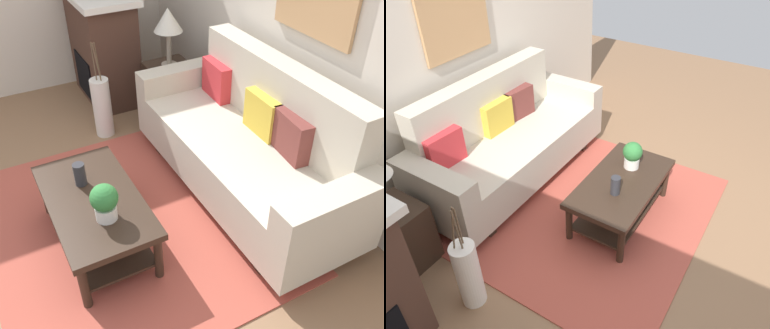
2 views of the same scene
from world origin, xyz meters
TOP-DOWN VIEW (x-y plane):
  - ground_plane at (0.00, 0.00)m, footprint 9.22×9.22m
  - wall_back at (0.00, 2.04)m, footprint 5.22×0.10m
  - area_rug at (0.00, 0.50)m, footprint 2.32×2.08m
  - couch at (0.06, 1.50)m, footprint 2.20×0.84m
  - throw_pillow_crimson at (-0.62, 1.63)m, footprint 0.37×0.14m
  - throw_pillow_mustard at (0.06, 1.63)m, footprint 0.36×0.13m
  - throw_pillow_maroon at (0.40, 1.63)m, footprint 0.37×0.16m
  - coffee_table at (0.08, 0.23)m, footprint 1.10×0.60m
  - tabletop_vase at (-0.10, 0.20)m, footprint 0.08×0.08m
  - potted_plant_tabletop at (0.32, 0.24)m, footprint 0.18×0.18m
  - side_table at (-1.34, 1.51)m, footprint 0.44×0.44m
  - floor_vase at (-1.31, 0.76)m, footprint 0.18×0.18m
  - floor_vase_branch_a at (-1.29, 0.76)m, footprint 0.04×0.04m
  - floor_vase_branch_b at (-1.32, 0.77)m, footprint 0.05×0.04m
  - floor_vase_branch_c at (-1.32, 0.74)m, footprint 0.03×0.02m
  - framed_painting at (0.06, 1.97)m, footprint 0.79×0.03m

SIDE VIEW (x-z plane):
  - ground_plane at x=0.00m, z-range 0.00..0.00m
  - area_rug at x=0.00m, z-range 0.00..0.01m
  - side_table at x=-1.34m, z-range 0.00..0.56m
  - floor_vase at x=-1.31m, z-range 0.00..0.59m
  - coffee_table at x=0.08m, z-range 0.10..0.53m
  - couch at x=0.06m, z-range -0.11..0.97m
  - tabletop_vase at x=-0.10m, z-range 0.43..0.60m
  - potted_plant_tabletop at x=0.32m, z-range 0.44..0.70m
  - throw_pillow_crimson at x=-0.62m, z-range 0.52..0.84m
  - throw_pillow_mustard at x=0.06m, z-range 0.52..0.84m
  - throw_pillow_maroon at x=0.40m, z-range 0.52..0.84m
  - floor_vase_branch_a at x=-1.29m, z-range 0.59..0.95m
  - floor_vase_branch_b at x=-1.32m, z-range 0.59..0.95m
  - floor_vase_branch_c at x=-1.32m, z-range 0.59..0.95m
  - wall_back at x=0.00m, z-range 0.00..2.70m
  - framed_painting at x=0.06m, z-range 1.25..1.89m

